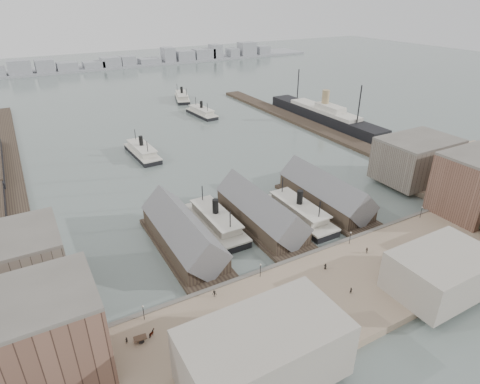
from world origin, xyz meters
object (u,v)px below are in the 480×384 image
ocean_steamer (324,114)px  tram (468,217)px  horse_cart_center (291,305)px  ferry_docked_west (216,221)px  horse_cart_left (149,335)px  horse_cart_right (394,261)px

ocean_steamer → tram: bearing=-108.2°
ocean_steamer → horse_cart_center: (-106.83, -115.52, -0.98)m
tram → horse_cart_center: bearing=-170.2°
ferry_docked_west → horse_cart_left: bearing=-133.3°
horse_cart_right → horse_cart_left: bearing=54.8°
ferry_docked_west → tram: (68.18, -38.38, 1.51)m
tram → horse_cart_center: tram is taller
horse_cart_center → horse_cart_right: horse_cart_right is taller
horse_cart_center → horse_cart_right: 33.45m
ocean_steamer → horse_cart_center: size_ratio=18.19×
tram → horse_cart_left: 101.00m
horse_cart_left → tram: bearing=-86.5°
tram → horse_cart_center: (-70.02, -3.66, -1.22)m
ferry_docked_west → tram: bearing=-29.4°
ferry_docked_west → horse_cart_right: size_ratio=6.15×
ocean_steamer → ferry_docked_west: bearing=-145.0°
horse_cart_right → ocean_steamer: bearing=-61.3°
horse_cart_right → horse_cart_center: bearing=61.4°
horse_cart_center → horse_cart_left: bearing=79.0°
ocean_steamer → tram: 117.77m
tram → ocean_steamer: bearing=78.6°
tram → horse_cart_left: (-100.93, 3.62, -1.17)m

